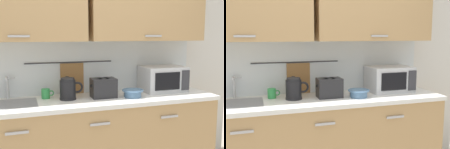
% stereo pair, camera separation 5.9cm
% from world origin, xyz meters
% --- Properties ---
extents(counter_unit, '(2.53, 0.64, 0.90)m').
position_xyz_m(counter_unit, '(-0.01, 0.30, 0.46)').
color(counter_unit, tan).
rests_on(counter_unit, ground).
extents(back_wall_assembly, '(3.70, 0.41, 2.50)m').
position_xyz_m(back_wall_assembly, '(-0.00, 0.53, 1.52)').
color(back_wall_assembly, silver).
rests_on(back_wall_assembly, ground).
extents(sink_faucet, '(0.09, 0.17, 0.22)m').
position_xyz_m(sink_faucet, '(-0.76, 0.53, 1.04)').
color(sink_faucet, '#B2B5BA').
rests_on(sink_faucet, counter_unit).
extents(microwave, '(0.46, 0.35, 0.27)m').
position_xyz_m(microwave, '(0.84, 0.41, 1.04)').
color(microwave, silver).
rests_on(microwave, counter_unit).
extents(electric_kettle, '(0.23, 0.16, 0.21)m').
position_xyz_m(electric_kettle, '(-0.21, 0.33, 1.00)').
color(electric_kettle, black).
rests_on(electric_kettle, counter_unit).
extents(dish_soap_bottle, '(0.06, 0.06, 0.20)m').
position_xyz_m(dish_soap_bottle, '(-0.19, 0.50, 0.99)').
color(dish_soap_bottle, yellow).
rests_on(dish_soap_bottle, counter_unit).
extents(mug_near_sink, '(0.12, 0.08, 0.09)m').
position_xyz_m(mug_near_sink, '(-0.41, 0.44, 0.95)').
color(mug_near_sink, green).
rests_on(mug_near_sink, counter_unit).
extents(mixing_bowl, '(0.21, 0.21, 0.08)m').
position_xyz_m(mixing_bowl, '(0.40, 0.22, 0.94)').
color(mixing_bowl, '#4C7093').
rests_on(mixing_bowl, counter_unit).
extents(toaster, '(0.26, 0.17, 0.19)m').
position_xyz_m(toaster, '(0.13, 0.31, 1.00)').
color(toaster, '#232326').
rests_on(toaster, counter_unit).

